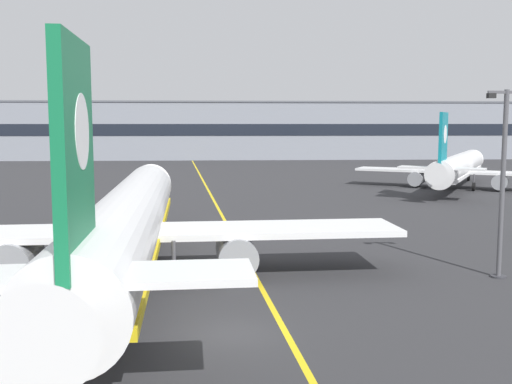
{
  "coord_description": "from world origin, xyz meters",
  "views": [
    {
      "loc": [
        -0.39,
        -25.17,
        9.04
      ],
      "look_at": [
        1.96,
        14.7,
        4.46
      ],
      "focal_mm": 42.35,
      "sensor_mm": 36.0,
      "label": 1
    }
  ],
  "objects_px": {
    "airliner_background": "(458,167)",
    "apron_lamp_post": "(503,180)",
    "airliner_foreground": "(129,222)",
    "safety_cone_by_nose_gear": "(181,229)"
  },
  "relations": [
    {
      "from": "airliner_background",
      "to": "apron_lamp_post",
      "type": "bearing_deg",
      "value": -109.07
    },
    {
      "from": "airliner_foreground",
      "to": "apron_lamp_post",
      "type": "relative_size",
      "value": 3.8
    },
    {
      "from": "airliner_background",
      "to": "apron_lamp_post",
      "type": "height_order",
      "value": "apron_lamp_post"
    },
    {
      "from": "airliner_foreground",
      "to": "safety_cone_by_nose_gear",
      "type": "xyz_separation_m",
      "value": [
        2.0,
        15.31,
        -3.11
      ]
    },
    {
      "from": "airliner_foreground",
      "to": "safety_cone_by_nose_gear",
      "type": "distance_m",
      "value": 15.75
    },
    {
      "from": "airliner_background",
      "to": "safety_cone_by_nose_gear",
      "type": "distance_m",
      "value": 47.24
    },
    {
      "from": "apron_lamp_post",
      "to": "safety_cone_by_nose_gear",
      "type": "xyz_separation_m",
      "value": [
        -19.61,
        16.1,
        -5.5
      ]
    },
    {
      "from": "airliner_background",
      "to": "apron_lamp_post",
      "type": "relative_size",
      "value": 3.04
    },
    {
      "from": "airliner_foreground",
      "to": "apron_lamp_post",
      "type": "xyz_separation_m",
      "value": [
        21.61,
        -0.79,
        2.39
      ]
    },
    {
      "from": "airliner_background",
      "to": "safety_cone_by_nose_gear",
      "type": "bearing_deg",
      "value": -139.37
    }
  ]
}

